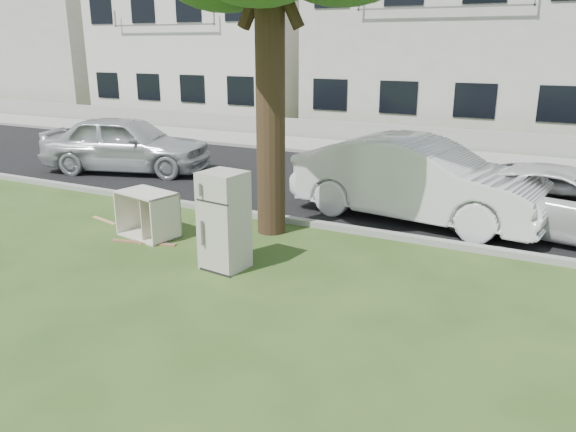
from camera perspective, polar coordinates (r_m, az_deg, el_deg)
The scene contains 17 objects.
ground at distance 9.30m, azimuth -4.83°, elevation -5.07°, with size 120.00×120.00×0.00m, color #2A4819.
road at distance 14.49m, azimuth 7.70°, elevation 2.97°, with size 120.00×7.00×0.01m, color black.
kerb_near at distance 11.32m, azimuth 1.67°, elevation -0.92°, with size 120.00×0.18×0.12m, color gray.
kerb_far at distance 17.80m, azimuth 11.54°, elevation 5.39°, with size 120.00×0.18×0.12m, color gray.
sidewalk at distance 19.18m, azimuth 12.73°, elevation 6.16°, with size 120.00×2.80×0.01m, color gray.
low_wall at distance 20.66m, azimuth 13.93°, elevation 7.80°, with size 120.00×0.15×0.70m, color gray.
townhouse_left at distance 29.83m, azimuth -7.15°, elevation 16.99°, with size 10.20×8.16×7.04m.
townhouse_center at distance 25.22m, azimuth 17.23°, elevation 16.86°, with size 11.22×8.16×7.44m.
filler_left at distance 39.69m, azimuth -24.37°, elevation 15.18°, with size 16.00×9.00×6.40m, color beige.
fridge at distance 9.00m, azimuth -6.50°, elevation -0.48°, with size 0.66×0.61×1.59m, color silver.
cabinet at distance 10.87m, azimuth -14.06°, elevation 0.18°, with size 1.11×0.69×0.86m, color silver.
plank_a at distance 10.62m, azimuth -14.44°, elevation -2.63°, with size 1.25×0.10×0.03m, color #885C42.
plank_b at distance 12.18m, azimuth -18.13°, elevation -0.43°, with size 0.81×0.08×0.02m, color tan.
plank_c at distance 10.85m, azimuth -13.16°, elevation -2.13°, with size 0.84×0.09×0.02m, color #9E8757.
car_center at distance 11.77m, azimuth 13.04°, elevation 3.63°, with size 1.80×5.15×1.70m, color silver.
car_right at distance 11.78m, azimuth 26.38°, elevation 1.24°, with size 2.13×4.63×1.29m, color silver.
car_left at distance 16.62m, azimuth -16.08°, elevation 7.07°, with size 1.89×4.70×1.60m, color #AFB3B6.
Camera 1 is at (4.58, -7.30, 3.49)m, focal length 35.00 mm.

